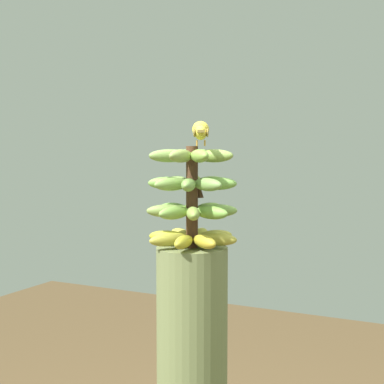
# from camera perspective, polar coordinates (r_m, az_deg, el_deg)

# --- Properties ---
(banana_bunch) EXTENTS (0.30, 0.30, 0.32)m
(banana_bunch) POSITION_cam_1_polar(r_m,az_deg,el_deg) (1.83, 0.01, -0.48)
(banana_bunch) COLOR #4C2D1E
(banana_bunch) RESTS_ON banana_tree
(perched_bird) EXTENTS (0.17, 0.10, 0.08)m
(perched_bird) POSITION_cam_1_polar(r_m,az_deg,el_deg) (1.81, 0.86, 6.05)
(perched_bird) COLOR #C68933
(perched_bird) RESTS_ON banana_bunch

